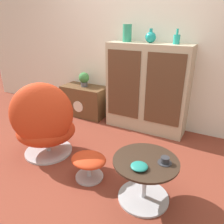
% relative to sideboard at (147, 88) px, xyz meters
% --- Properties ---
extents(ground_plane, '(12.00, 12.00, 0.00)m').
position_rel_sideboard_xyz_m(ground_plane, '(-0.26, -1.24, -0.62)').
color(ground_plane, brown).
extents(wall_back, '(6.40, 0.06, 2.60)m').
position_rel_sideboard_xyz_m(wall_back, '(-0.26, 0.22, 0.68)').
color(wall_back, silver).
rests_on(wall_back, ground_plane).
extents(sideboard, '(1.14, 0.38, 1.24)m').
position_rel_sideboard_xyz_m(sideboard, '(0.00, 0.00, 0.00)').
color(sideboard, tan).
rests_on(sideboard, ground_plane).
extents(tv_console, '(0.74, 0.40, 0.50)m').
position_rel_sideboard_xyz_m(tv_console, '(-1.08, -0.01, -0.37)').
color(tv_console, brown).
rests_on(tv_console, ground_plane).
extents(egg_chair, '(0.92, 0.91, 0.93)m').
position_rel_sideboard_xyz_m(egg_chair, '(-0.78, -1.24, -0.20)').
color(egg_chair, '#B7B7BC').
rests_on(egg_chair, ground_plane).
extents(ottoman, '(0.37, 0.31, 0.26)m').
position_rel_sideboard_xyz_m(ottoman, '(-0.11, -1.35, -0.43)').
color(ottoman, '#B7B7BC').
rests_on(ottoman, ground_plane).
extents(coffee_table, '(0.57, 0.57, 0.41)m').
position_rel_sideboard_xyz_m(coffee_table, '(0.49, -1.36, -0.38)').
color(coffee_table, '#B7B7BC').
rests_on(coffee_table, ground_plane).
extents(vase_leftmost, '(0.12, 0.12, 0.23)m').
position_rel_sideboard_xyz_m(vase_leftmost, '(-0.33, 0.00, 0.73)').
color(vase_leftmost, '#2D8E6B').
rests_on(vase_leftmost, sideboard).
extents(vase_inner_left, '(0.14, 0.14, 0.18)m').
position_rel_sideboard_xyz_m(vase_inner_left, '(0.00, 0.00, 0.69)').
color(vase_inner_left, teal).
rests_on(vase_inner_left, sideboard).
extents(vase_inner_right, '(0.08, 0.08, 0.18)m').
position_rel_sideboard_xyz_m(vase_inner_right, '(0.34, 0.00, 0.68)').
color(vase_inner_right, teal).
rests_on(vase_inner_right, sideboard).
extents(potted_plant, '(0.17, 0.17, 0.23)m').
position_rel_sideboard_xyz_m(potted_plant, '(-1.08, -0.01, 0.01)').
color(potted_plant, '#4C4C51').
rests_on(potted_plant, tv_console).
extents(teacup, '(0.12, 0.12, 0.06)m').
position_rel_sideboard_xyz_m(teacup, '(0.64, -1.32, -0.18)').
color(teacup, '#2D2D33').
rests_on(teacup, coffee_table).
extents(bowl, '(0.14, 0.14, 0.04)m').
position_rel_sideboard_xyz_m(bowl, '(0.48, -1.49, -0.19)').
color(bowl, '#1E7A70').
rests_on(bowl, coffee_table).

